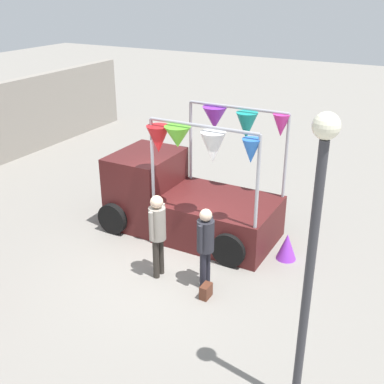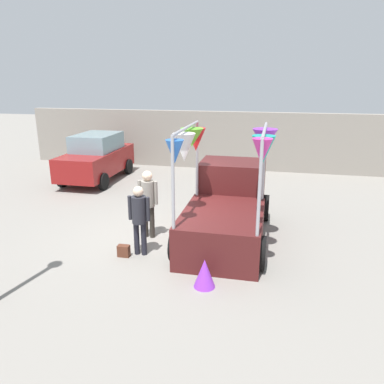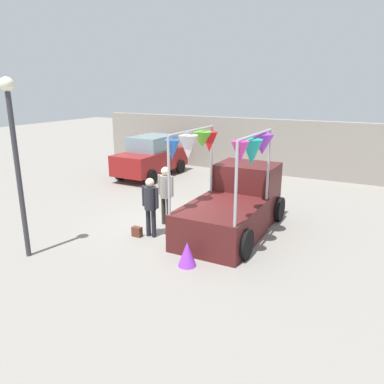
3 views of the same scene
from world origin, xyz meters
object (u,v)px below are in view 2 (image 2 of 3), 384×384
object	(u,v)px
person_vendor	(148,198)
handbag	(124,251)
parked_car	(97,157)
folded_kite_bundle_violet	(205,273)
vendor_truck	(227,203)
person_customer	(139,214)

from	to	relation	value
person_vendor	handbag	xyz separation A→B (m)	(-0.22, -1.21, -0.96)
handbag	parked_car	bearing A→B (deg)	120.47
parked_car	folded_kite_bundle_violet	size ratio (longest dim) A/B	6.67
person_vendor	parked_car	bearing A→B (deg)	127.67
vendor_truck	person_customer	bearing A→B (deg)	-139.27
vendor_truck	folded_kite_bundle_violet	world-z (taller)	vendor_truck
parked_car	person_customer	distance (m)	7.32
vendor_truck	folded_kite_bundle_violet	size ratio (longest dim) A/B	6.72
vendor_truck	person_customer	world-z (taller)	vendor_truck
folded_kite_bundle_violet	parked_car	bearing A→B (deg)	128.90
vendor_truck	parked_car	world-z (taller)	vendor_truck
person_customer	handbag	xyz separation A→B (m)	(-0.35, -0.20, -0.88)
parked_car	person_customer	world-z (taller)	parked_car
handbag	vendor_truck	bearing A→B (deg)	39.18
person_vendor	folded_kite_bundle_violet	xyz separation A→B (m)	(1.88, -2.11, -0.80)
person_vendor	vendor_truck	bearing A→B (deg)	16.63
vendor_truck	folded_kite_bundle_violet	distance (m)	2.77
folded_kite_bundle_violet	person_customer	bearing A→B (deg)	147.84
parked_car	person_customer	bearing A→B (deg)	-56.37
person_customer	folded_kite_bundle_violet	xyz separation A→B (m)	(1.76, -1.10, -0.72)
parked_car	folded_kite_bundle_violet	bearing A→B (deg)	-51.10
vendor_truck	handbag	size ratio (longest dim) A/B	14.39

